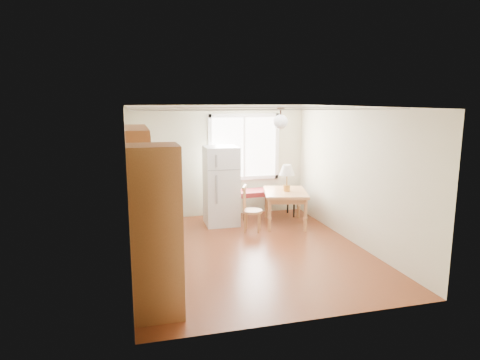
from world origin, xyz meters
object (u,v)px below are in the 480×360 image
object	(u,v)px
dining_table	(285,196)
bench	(267,192)
chair	(248,206)
refrigerator	(221,186)

from	to	relation	value
dining_table	bench	bearing A→B (deg)	121.30
bench	chair	bearing A→B (deg)	-132.52
bench	dining_table	xyz separation A→B (m)	(0.19, -0.64, 0.05)
refrigerator	dining_table	xyz separation A→B (m)	(1.30, -0.37, -0.21)
refrigerator	chair	size ratio (longest dim) A/B	1.82
bench	chair	world-z (taller)	chair
bench	chair	size ratio (longest dim) A/B	1.55
dining_table	chair	size ratio (longest dim) A/B	1.46
dining_table	chair	xyz separation A→B (m)	(-0.88, -0.25, -0.10)
chair	refrigerator	bearing A→B (deg)	147.33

